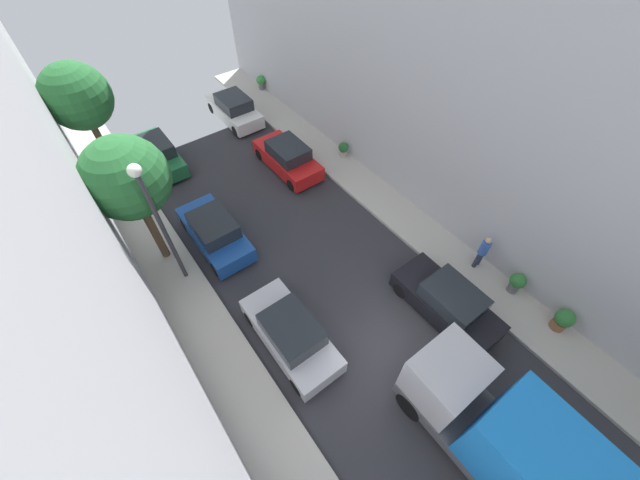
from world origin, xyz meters
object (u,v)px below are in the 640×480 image
object	(u,v)px
parked_car_left_2	(291,334)
street_tree_2	(77,97)
lamp_post	(155,212)
potted_plant_1	(261,81)
potted_plant_2	(343,149)
parked_car_right_1	(288,158)
potted_plant_0	(563,320)
parked_car_right_0	(448,303)
parked_car_right_2	(234,109)
parked_car_left_3	(215,232)
delivery_truck	(523,457)
parked_car_left_4	(157,154)
pedestrian	(483,251)
street_tree_0	(127,179)
potted_plant_4	(517,282)

from	to	relation	value
parked_car_left_2	street_tree_2	distance (m)	14.00
street_tree_2	lamp_post	distance (m)	8.35
parked_car_left_2	lamp_post	world-z (taller)	lamp_post
potted_plant_1	potted_plant_2	xyz separation A→B (m)	(-0.14, -8.85, -0.10)
parked_car_right_1	potted_plant_0	size ratio (longest dim) A/B	4.13
potted_plant_0	parked_car_right_0	bearing A→B (deg)	133.51
parked_car_right_2	lamp_post	bearing A→B (deg)	-128.60
parked_car_left_3	delivery_truck	size ratio (longest dim) A/B	0.64
delivery_truck	parked_car_right_0	bearing A→B (deg)	59.03
parked_car_left_4	potted_plant_2	distance (m)	9.94
pedestrian	potted_plant_0	xyz separation A→B (m)	(0.09, -3.63, -0.37)
parked_car_left_2	pedestrian	world-z (taller)	pedestrian
parked_car_left_3	potted_plant_1	world-z (taller)	parked_car_left_3
parked_car_left_2	pedestrian	size ratio (longest dim) A/B	2.44
parked_car_right_2	street_tree_0	size ratio (longest dim) A/B	0.72
parked_car_left_4	delivery_truck	distance (m)	19.91
parked_car_right_1	pedestrian	bearing A→B (deg)	-74.92
parked_car_left_2	delivery_truck	world-z (taller)	delivery_truck
parked_car_right_2	street_tree_2	xyz separation A→B (m)	(-7.48, -0.81, 3.64)
parked_car_left_4	street_tree_0	xyz separation A→B (m)	(-2.13, -6.18, 3.71)
parked_car_left_3	parked_car_right_1	bearing A→B (deg)	23.98
parked_car_right_1	potted_plant_1	world-z (taller)	parked_car_right_1
parked_car_right_0	potted_plant_2	size ratio (longest dim) A/B	5.29
parked_car_left_2	street_tree_0	bearing A→B (deg)	108.04
parked_car_right_0	potted_plant_0	xyz separation A→B (m)	(2.83, -2.98, -0.01)
street_tree_2	potted_plant_1	size ratio (longest dim) A/B	6.20
parked_car_left_3	street_tree_0	world-z (taller)	street_tree_0
parked_car_right_0	pedestrian	size ratio (longest dim) A/B	2.44
delivery_truck	potted_plant_0	bearing A→B (deg)	15.35
parked_car_left_4	potted_plant_4	world-z (taller)	parked_car_left_4
parked_car_right_1	delivery_truck	distance (m)	15.58
parked_car_left_2	parked_car_right_1	bearing A→B (deg)	57.06
pedestrian	potted_plant_4	distance (m)	1.71
parked_car_right_1	potted_plant_1	bearing A→B (deg)	68.57
parked_car_left_3	pedestrian	xyz separation A→B (m)	(8.14, -7.75, 0.35)
parked_car_left_4	potted_plant_1	world-z (taller)	parked_car_left_4
potted_plant_1	pedestrian	bearing A→B (deg)	-91.09
street_tree_2	lamp_post	size ratio (longest dim) A/B	0.99
delivery_truck	parked_car_right_1	bearing A→B (deg)	80.00
street_tree_2	lamp_post	bearing A→B (deg)	-88.79
street_tree_2	potted_plant_2	xyz separation A→B (m)	(10.42, -6.03, -3.78)
parked_car_left_2	potted_plant_2	bearing A→B (deg)	41.28
pedestrian	potted_plant_4	size ratio (longest dim) A/B	1.77
parked_car_right_2	parked_car_right_0	bearing A→B (deg)	-90.00
parked_car_left_3	parked_car_right_2	distance (m)	9.85
parked_car_left_4	potted_plant_1	distance (m)	9.15
potted_plant_0	potted_plant_4	bearing A→B (deg)	89.11
street_tree_2	potted_plant_0	size ratio (longest dim) A/B	5.61
parked_car_left_4	street_tree_2	xyz separation A→B (m)	(-2.08, 0.63, 3.64)
potted_plant_2	lamp_post	xyz separation A→B (m)	(-10.24, -2.30, 3.33)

